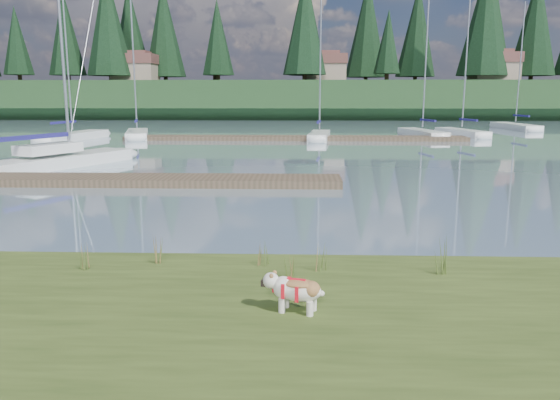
{
  "coord_description": "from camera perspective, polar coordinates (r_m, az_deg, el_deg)",
  "views": [
    {
      "loc": [
        2.4,
        -11.93,
        3.48
      ],
      "look_at": [
        1.98,
        -0.5,
        1.25
      ],
      "focal_mm": 35.0,
      "sensor_mm": 36.0,
      "label": 1
    }
  ],
  "objects": [
    {
      "name": "sailboat_bg_1",
      "position": [
        46.47,
        -14.67,
        6.79
      ],
      "size": [
        3.55,
        8.09,
        11.88
      ],
      "rotation": [
        0.0,
        0.0,
        1.83
      ],
      "color": "white",
      "rests_on": "ground"
    },
    {
      "name": "weed_0",
      "position": [
        10.5,
        -12.83,
        -5.08
      ],
      "size": [
        0.17,
        0.14,
        0.64
      ],
      "color": "#475B23",
      "rests_on": "bank"
    },
    {
      "name": "mud_lip",
      "position": [
        11.14,
        -10.54,
        -7.01
      ],
      "size": [
        60.0,
        0.5,
        0.14
      ],
      "primitive_type": "cube",
      "color": "#33281C",
      "rests_on": "ground"
    },
    {
      "name": "house_0",
      "position": [
        85.57,
        -14.9,
        13.25
      ],
      "size": [
        6.3,
        5.3,
        4.65
      ],
      "color": "gray",
      "rests_on": "ridge"
    },
    {
      "name": "conifer_3",
      "position": [
        85.24,
        -6.57,
        16.53
      ],
      "size": [
        4.84,
        4.84,
        12.25
      ],
      "color": "#382619",
      "rests_on": "ridge"
    },
    {
      "name": "ground",
      "position": [
        42.14,
        -1.2,
        6.3
      ],
      "size": [
        200.0,
        200.0,
        0.0
      ],
      "primitive_type": "plane",
      "color": "#819BAC",
      "rests_on": "ground"
    },
    {
      "name": "sailboat_bg_0",
      "position": [
        45.6,
        -20.31,
        6.38
      ],
      "size": [
        3.31,
        8.71,
        12.32
      ],
      "rotation": [
        0.0,
        0.0,
        1.37
      ],
      "color": "white",
      "rests_on": "ground"
    },
    {
      "name": "sailboat_bg_5",
      "position": [
        60.05,
        23.04,
        7.15
      ],
      "size": [
        2.52,
        8.74,
        12.24
      ],
      "rotation": [
        0.0,
        0.0,
        1.67
      ],
      "color": "white",
      "rests_on": "ground"
    },
    {
      "name": "sailboat_main",
      "position": [
        28.81,
        -21.18,
        4.19
      ],
      "size": [
        5.58,
        9.3,
        13.44
      ],
      "rotation": [
        0.0,
        0.0,
        1.14
      ],
      "color": "white",
      "rests_on": "ground"
    },
    {
      "name": "weed_2",
      "position": [
        9.93,
        4.38,
        -6.02
      ],
      "size": [
        0.17,
        0.14,
        0.54
      ],
      "color": "#475B23",
      "rests_on": "bank"
    },
    {
      "name": "conifer_4",
      "position": [
        78.52,
        2.63,
        18.06
      ],
      "size": [
        6.16,
        6.16,
        15.1
      ],
      "color": "#382619",
      "rests_on": "ridge"
    },
    {
      "name": "bulldog",
      "position": [
        8.05,
        1.68,
        -9.26
      ],
      "size": [
        0.94,
        0.52,
        0.55
      ],
      "rotation": [
        0.0,
        0.0,
        2.88
      ],
      "color": "silver",
      "rests_on": "bank"
    },
    {
      "name": "dock_far",
      "position": [
        42.06,
        1.54,
        6.49
      ],
      "size": [
        26.0,
        2.2,
        0.3
      ],
      "primitive_type": "cube",
      "color": "#4C3D2C",
      "rests_on": "ground"
    },
    {
      "name": "bank",
      "position": [
        7.2,
        -18.48,
        -16.94
      ],
      "size": [
        60.0,
        9.0,
        0.35
      ],
      "primitive_type": "cube",
      "color": "#3F511E",
      "rests_on": "ground"
    },
    {
      "name": "weed_4",
      "position": [
        9.48,
        1.1,
        -7.09
      ],
      "size": [
        0.17,
        0.14,
        0.44
      ],
      "color": "#475B23",
      "rests_on": "bank"
    },
    {
      "name": "sailboat_bg_4",
      "position": [
        48.92,
        18.07,
        6.8
      ],
      "size": [
        3.23,
        7.54,
        10.99
      ],
      "rotation": [
        0.0,
        0.0,
        1.82
      ],
      "color": "white",
      "rests_on": "ground"
    },
    {
      "name": "weed_1",
      "position": [
        10.15,
        -1.85,
        -5.68
      ],
      "size": [
        0.17,
        0.14,
        0.52
      ],
      "color": "#475B23",
      "rests_on": "bank"
    },
    {
      "name": "sailboat_bg_2",
      "position": [
        43.23,
        4.18,
        6.83
      ],
      "size": [
        2.04,
        7.1,
        10.62
      ],
      "rotation": [
        0.0,
        0.0,
        1.47
      ],
      "color": "white",
      "rests_on": "ground"
    },
    {
      "name": "house_2",
      "position": [
        85.59,
        21.45,
        12.86
      ],
      "size": [
        6.3,
        5.3,
        4.65
      ],
      "color": "gray",
      "rests_on": "ridge"
    },
    {
      "name": "conifer_6",
      "position": [
        84.58,
        20.68,
        17.5
      ],
      "size": [
        7.04,
        7.04,
        17.0
      ],
      "color": "#382619",
      "rests_on": "ridge"
    },
    {
      "name": "ridge",
      "position": [
        84.97,
        0.47,
        10.38
      ],
      "size": [
        200.0,
        20.0,
        5.0
      ],
      "primitive_type": "cube",
      "color": "#193318",
      "rests_on": "ground"
    },
    {
      "name": "sailboat_bg_3",
      "position": [
        47.28,
        14.3,
        6.87
      ],
      "size": [
        3.06,
        8.02,
        11.57
      ],
      "rotation": [
        0.0,
        0.0,
        1.77
      ],
      "color": "white",
      "rests_on": "ground"
    },
    {
      "name": "weed_3",
      "position": [
        10.57,
        -19.77,
        -5.73
      ],
      "size": [
        0.17,
        0.14,
        0.48
      ],
      "color": "#475B23",
      "rests_on": "bank"
    },
    {
      "name": "weed_5",
      "position": [
        10.13,
        16.35,
        -5.7
      ],
      "size": [
        0.17,
        0.14,
        0.7
      ],
      "color": "#475B23",
      "rests_on": "bank"
    },
    {
      "name": "conifer_2",
      "position": [
        85.09,
        -17.54,
        17.34
      ],
      "size": [
        6.6,
        6.6,
        16.05
      ],
      "color": "#382619",
      "rests_on": "ridge"
    },
    {
      "name": "house_1",
      "position": [
        83.09,
        4.69,
        13.65
      ],
      "size": [
        6.3,
        5.3,
        4.65
      ],
      "color": "gray",
      "rests_on": "ridge"
    },
    {
      "name": "dock_near",
      "position": [
        22.14,
        -14.76,
        2.01
      ],
      "size": [
        16.0,
        2.0,
        0.3
      ],
      "primitive_type": "cube",
      "color": "#4C3D2C",
      "rests_on": "ground"
    },
    {
      "name": "conifer_1",
      "position": [
        93.46,
        -25.82,
        14.76
      ],
      "size": [
        4.4,
        4.4,
        11.3
      ],
      "color": "#382619",
      "rests_on": "ridge"
    },
    {
      "name": "conifer_5",
      "position": [
        83.21,
        11.21,
        15.9
      ],
      "size": [
        3.96,
        3.96,
        10.35
      ],
      "color": "#382619",
      "rests_on": "ridge"
    }
  ]
}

